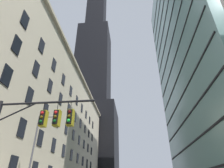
{
  "coord_description": "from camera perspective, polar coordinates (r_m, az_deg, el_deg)",
  "views": [
    {
      "loc": [
        1.92,
        -7.59,
        1.85
      ],
      "look_at": [
        -1.52,
        25.26,
        20.5
      ],
      "focal_mm": 30.04,
      "sensor_mm": 36.0,
      "label": 1
    }
  ],
  "objects": [
    {
      "name": "traffic_signal_mast",
      "position": [
        12.8,
        -22.02,
        -12.27
      ],
      "size": [
        6.62,
        0.63,
        6.95
      ],
      "color": "black",
      "rests_on": "sidewalk_left"
    },
    {
      "name": "dark_skyscraper",
      "position": [
        102.06,
        -5.98,
        0.19
      ],
      "size": [
        25.78,
        25.78,
        185.16
      ],
      "color": "black",
      "rests_on": "ground"
    },
    {
      "name": "station_building",
      "position": [
        43.67,
        -20.52,
        -10.68
      ],
      "size": [
        12.86,
        71.23,
        29.18
      ],
      "color": "#BCAF93",
      "rests_on": "ground"
    },
    {
      "name": "street_lamppost",
      "position": [
        21.83,
        -22.3,
        -18.24
      ],
      "size": [
        2.15,
        0.32,
        8.9
      ],
      "color": "#47474C",
      "rests_on": "sidewalk_left"
    },
    {
      "name": "glass_office_midrise",
      "position": [
        44.31,
        29.21,
        10.01
      ],
      "size": [
        18.19,
        33.67,
        54.57
      ],
      "color": "gray",
      "rests_on": "ground"
    }
  ]
}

